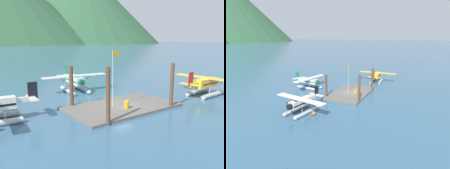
# 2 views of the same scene
# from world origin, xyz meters

# --- Properties ---
(ground_plane) EXTENTS (1200.00, 1200.00, 0.00)m
(ground_plane) POSITION_xyz_m (0.00, 0.00, 0.00)
(ground_plane) COLOR #38607F
(dock_platform) EXTENTS (13.47, 7.90, 0.30)m
(dock_platform) POSITION_xyz_m (0.00, 0.00, 0.15)
(dock_platform) COLOR #66605B
(dock_platform) RESTS_ON ground
(piling_near_left) EXTENTS (0.44, 0.44, 5.74)m
(piling_near_left) POSITION_xyz_m (-4.79, -3.84, 2.87)
(piling_near_left) COLOR brown
(piling_near_left) RESTS_ON ground
(piling_near_right) EXTENTS (0.43, 0.43, 5.50)m
(piling_near_right) POSITION_xyz_m (4.73, -3.68, 2.75)
(piling_near_right) COLOR brown
(piling_near_right) RESTS_ON ground
(piling_far_left) EXTENTS (0.50, 0.50, 5.14)m
(piling_far_left) POSITION_xyz_m (-4.95, 3.66, 2.57)
(piling_far_left) COLOR brown
(piling_far_left) RESTS_ON ground
(flagpole) EXTENTS (0.95, 0.10, 6.80)m
(flagpole) POSITION_xyz_m (-1.37, -0.10, 4.48)
(flagpole) COLOR silver
(flagpole) RESTS_ON dock_platform
(fuel_drum) EXTENTS (0.62, 0.62, 0.88)m
(fuel_drum) POSITION_xyz_m (-0.42, -1.39, 0.74)
(fuel_drum) COLOR gold
(fuel_drum) RESTS_ON dock_platform
(mooring_buoy) EXTENTS (0.69, 0.69, 0.69)m
(mooring_buoy) POSITION_xyz_m (-14.04, 0.87, 0.34)
(mooring_buoy) COLOR orange
(mooring_buoy) RESTS_ON ground
(seaplane_yellow_stbd_aft) EXTENTS (7.98, 10.45, 3.84)m
(seaplane_yellow_stbd_aft) POSITION_xyz_m (14.18, -2.43, 1.58)
(seaplane_yellow_stbd_aft) COLOR #B7BABF
(seaplane_yellow_stbd_aft) RESTS_ON ground
(seaplane_white_bow_centre) EXTENTS (10.49, 7.96, 3.84)m
(seaplane_white_bow_centre) POSITION_xyz_m (-0.60, 11.25, 1.58)
(seaplane_white_bow_centre) COLOR #B7BABF
(seaplane_white_bow_centre) RESTS_ON ground
(seaplane_cream_port_fwd) EXTENTS (7.95, 10.49, 3.84)m
(seaplane_cream_port_fwd) POSITION_xyz_m (-14.00, 3.41, 1.58)
(seaplane_cream_port_fwd) COLOR #B7BABF
(seaplane_cream_port_fwd) RESTS_ON ground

